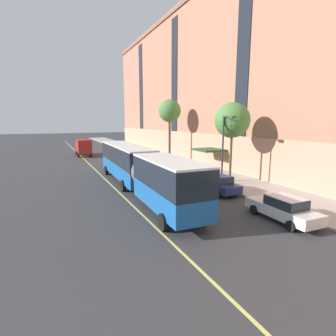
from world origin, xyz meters
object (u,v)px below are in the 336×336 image
Objects in this scene: street_tree_mid_block at (232,120)px; fire_hydrant at (179,167)px; parked_car_champagne_2 at (162,163)px; parked_car_silver_6 at (125,150)px; city_bus at (138,167)px; parked_car_navy_3 at (218,184)px; parked_car_white_1 at (283,208)px; parked_car_red_5 at (139,155)px; street_tree_far_uptown at (170,111)px; street_lamp at (225,143)px; box_truck at (83,147)px.

street_tree_mid_block reaches higher than fire_hydrant.
parked_car_champagne_2 is 16.84m from parked_car_silver_6.
parked_car_navy_3 is (5.97, -3.48, -1.37)m from city_bus.
parked_car_red_5 is at bearing 89.75° from parked_car_white_1.
street_tree_far_uptown is at bearing 75.14° from fire_hydrant.
street_lamp is at bearing -84.69° from parked_car_red_5.
fire_hydrant is at bearing -104.86° from street_tree_far_uptown.
street_tree_far_uptown is at bearing 90.00° from street_tree_mid_block.
parked_car_champagne_2 is at bearing 108.94° from street_tree_mid_block.
box_truck reaches higher than parked_car_champagne_2.
parked_car_red_5 is 10.54m from fire_hydrant.
parked_car_champagne_2 is (0.23, 19.11, -0.00)m from parked_car_white_1.
parked_car_champagne_2 is at bearing -125.24° from street_tree_far_uptown.
parked_car_champagne_2 is 2.38m from fire_hydrant.
box_truck reaches higher than fire_hydrant.
parked_car_silver_6 is at bearing 89.97° from parked_car_champagne_2.
box_truck is (-7.15, 30.08, 0.89)m from parked_car_navy_3.
street_tree_mid_block is at bearing 70.03° from parked_car_white_1.
city_bus is 3.25× the size of street_lamp.
box_truck is 9.30× the size of fire_hydrant.
street_lamp is at bearing -80.99° from parked_car_champagne_2.
street_tree_far_uptown is at bearing 54.76° from parked_car_champagne_2.
parked_car_champagne_2 is 0.69× the size of box_truck.
box_truck is at bearing 110.94° from street_tree_mid_block.
parked_car_red_5 is at bearing 99.18° from fire_hydrant.
street_tree_far_uptown reaches higher than street_lamp.
box_truck is at bearing 127.54° from parked_car_red_5.
parked_car_white_1 is 1.12× the size of parked_car_silver_6.
parked_car_champagne_2 is 11.38m from street_tree_mid_block.
parked_car_silver_6 is 0.48× the size of street_tree_far_uptown.
parked_car_white_1 is at bearing -98.38° from street_tree_far_uptown.
street_lamp is (1.66, -27.37, 3.32)m from parked_car_silver_6.
street_lamp reaches higher than parked_car_champagne_2.
city_bus is 17.09m from street_tree_far_uptown.
parked_car_silver_6 is 18.67m from fire_hydrant.
parked_car_silver_6 is (6.06, 25.54, -1.37)m from city_bus.
street_tree_mid_block is 9.72m from fire_hydrant.
street_lamp reaches higher than parked_car_red_5.
fire_hydrant is (-1.69, -6.37, -6.94)m from street_tree_far_uptown.
street_tree_mid_block is 10.71× the size of fire_hydrant.
street_lamp is at bearing -89.35° from fire_hydrant.
city_bus reaches higher than parked_car_silver_6.
street_tree_far_uptown is 9.57m from fire_hydrant.
parked_car_white_1 is at bearing -90.38° from parked_car_silver_6.
fire_hydrant is (1.65, 10.42, -0.29)m from parked_car_navy_3.
parked_car_red_5 is at bearing 71.10° from city_bus.
parked_car_white_1 reaches higher than fire_hydrant.
parked_car_red_5 is at bearing 95.31° from street_lamp.
street_tree_far_uptown is (3.37, -4.03, 6.65)m from parked_car_red_5.
parked_car_navy_3 is 30.93m from box_truck.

